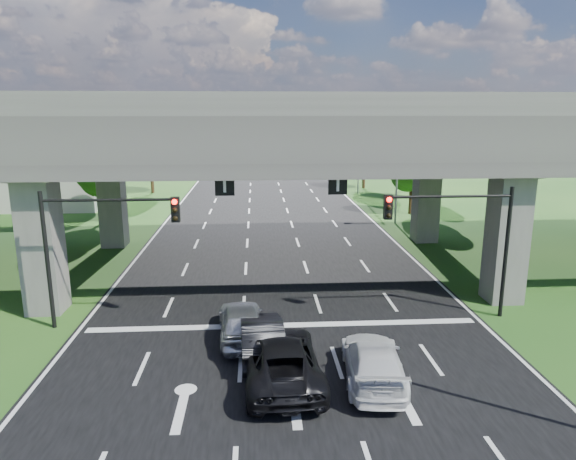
{
  "coord_description": "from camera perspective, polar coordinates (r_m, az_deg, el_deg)",
  "views": [
    {
      "loc": [
        -1.14,
        -17.44,
        9.22
      ],
      "look_at": [
        0.4,
        6.92,
        3.53
      ],
      "focal_mm": 32.0,
      "sensor_mm": 36.0,
      "label": 1
    }
  ],
  "objects": [
    {
      "name": "overpass",
      "position": [
        29.49,
        -1.43,
        10.59
      ],
      "size": [
        80.0,
        15.0,
        10.0
      ],
      "color": "#3C3937",
      "rests_on": "ground"
    },
    {
      "name": "car_silver",
      "position": [
        21.45,
        -5.18,
        -10.04
      ],
      "size": [
        2.15,
        4.66,
        1.55
      ],
      "primitive_type": "imported",
      "rotation": [
        0.0,
        0.0,
        3.21
      ],
      "color": "silver",
      "rests_on": "road"
    },
    {
      "name": "signal_right",
      "position": [
        23.72,
        18.67,
        0.17
      ],
      "size": [
        5.76,
        0.54,
        6.0
      ],
      "color": "black",
      "rests_on": "ground"
    },
    {
      "name": "tree_left_near",
      "position": [
        45.51,
        -20.11,
        6.78
      ],
      "size": [
        4.5,
        4.5,
        7.8
      ],
      "color": "black",
      "rests_on": "ground"
    },
    {
      "name": "streetlight_far",
      "position": [
        43.07,
        11.63,
        8.36
      ],
      "size": [
        3.38,
        0.25,
        10.0
      ],
      "color": "gray",
      "rests_on": "ground"
    },
    {
      "name": "road",
      "position": [
        28.96,
        -1.19,
        -5.41
      ],
      "size": [
        18.0,
        120.0,
        0.03
      ],
      "primitive_type": "cube",
      "color": "black",
      "rests_on": "ground"
    },
    {
      "name": "car_trailing",
      "position": [
        18.35,
        -0.8,
        -14.16
      ],
      "size": [
        2.86,
        5.72,
        1.56
      ],
      "primitive_type": "imported",
      "rotation": [
        0.0,
        0.0,
        3.19
      ],
      "color": "black",
      "rests_on": "road"
    },
    {
      "name": "car_dark",
      "position": [
        20.07,
        -2.93,
        -11.77
      ],
      "size": [
        1.79,
        4.61,
        1.5
      ],
      "primitive_type": "imported",
      "rotation": [
        0.0,
        0.0,
        3.19
      ],
      "color": "black",
      "rests_on": "road"
    },
    {
      "name": "signal_left",
      "position": [
        22.96,
        -20.46,
        -0.38
      ],
      "size": [
        5.76,
        0.54,
        6.0
      ],
      "color": "black",
      "rests_on": "ground"
    },
    {
      "name": "warehouse",
      "position": [
        58.48,
        -28.84,
        4.41
      ],
      "size": [
        20.0,
        10.0,
        4.0
      ],
      "primitive_type": "cube",
      "color": "#9E9E99",
      "rests_on": "ground"
    },
    {
      "name": "tree_right_far",
      "position": [
        62.99,
        8.57,
        8.97
      ],
      "size": [
        4.5,
        4.5,
        7.8
      ],
      "color": "black",
      "rests_on": "ground"
    },
    {
      "name": "tree_right_near",
      "position": [
        47.84,
        13.75,
        7.08
      ],
      "size": [
        4.2,
        4.2,
        7.28
      ],
      "color": "black",
      "rests_on": "ground"
    },
    {
      "name": "car_white",
      "position": [
        18.61,
        9.43,
        -14.19
      ],
      "size": [
        2.48,
        5.06,
        1.41
      ],
      "primitive_type": "imported",
      "rotation": [
        0.0,
        0.0,
        3.04
      ],
      "color": "silver",
      "rests_on": "road"
    },
    {
      "name": "ground",
      "position": [
        19.76,
        0.1,
        -14.69
      ],
      "size": [
        160.0,
        160.0,
        0.0
      ],
      "primitive_type": "plane",
      "color": "#1B4616",
      "rests_on": "ground"
    },
    {
      "name": "tree_left_mid",
      "position": [
        54.05,
        -20.78,
        6.92
      ],
      "size": [
        3.91,
        3.9,
        6.76
      ],
      "color": "black",
      "rests_on": "ground"
    },
    {
      "name": "streetlight_beyond",
      "position": [
        58.62,
        7.54,
        9.71
      ],
      "size": [
        3.38,
        0.25,
        10.0
      ],
      "color": "gray",
      "rests_on": "ground"
    },
    {
      "name": "tree_left_far",
      "position": [
        60.74,
        -15.02,
        8.83
      ],
      "size": [
        4.8,
        4.8,
        8.32
      ],
      "color": "black",
      "rests_on": "ground"
    },
    {
      "name": "tree_right_mid",
      "position": [
        56.36,
        14.27,
        7.59
      ],
      "size": [
        3.91,
        3.9,
        6.76
      ],
      "color": "black",
      "rests_on": "ground"
    }
  ]
}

